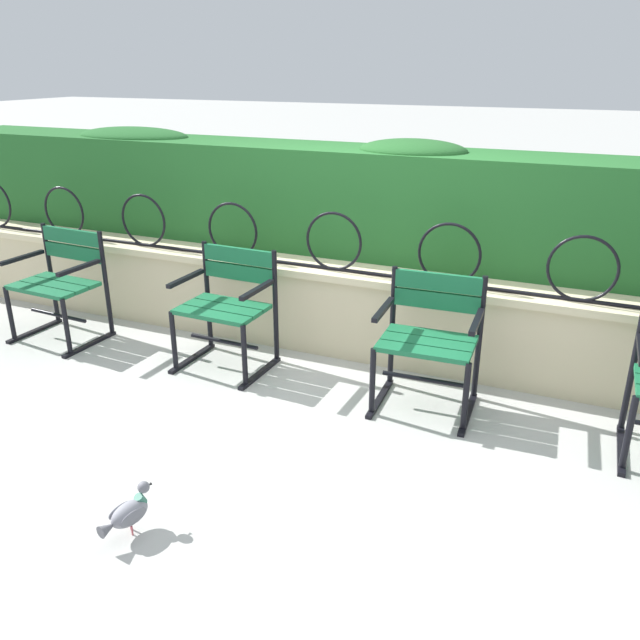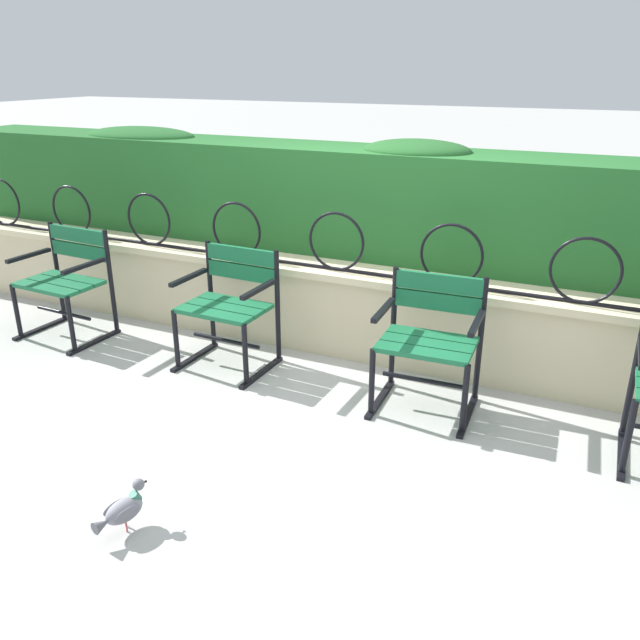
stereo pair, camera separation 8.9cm
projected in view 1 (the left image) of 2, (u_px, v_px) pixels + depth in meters
ground_plane at (314, 406)px, 4.04m from camera, size 60.00×60.00×0.00m
stone_wall at (363, 312)px, 4.67m from camera, size 8.53×0.41×0.63m
iron_arch_fence at (337, 245)px, 4.49m from camera, size 7.97×0.02×0.42m
hedge_row at (390, 200)px, 4.82m from camera, size 8.36×0.64×0.89m
park_chair_leftmost at (61, 280)px, 4.92m from camera, size 0.65×0.55×0.84m
park_chair_centre_left at (228, 303)px, 4.45m from camera, size 0.62×0.54×0.83m
park_chair_centre_right at (430, 336)px, 3.92m from camera, size 0.62×0.55×0.82m
pigeon_near_chairs at (129, 513)px, 2.91m from camera, size 0.14×0.29×0.22m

